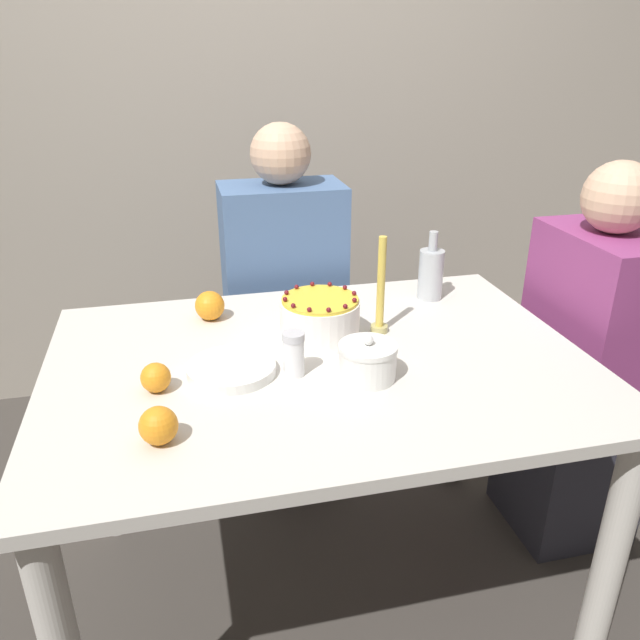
{
  "coord_description": "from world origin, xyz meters",
  "views": [
    {
      "loc": [
        -0.31,
        -1.3,
        1.47
      ],
      "look_at": [
        0.03,
        0.11,
        0.82
      ],
      "focal_mm": 35.0,
      "sensor_mm": 36.0,
      "label": 1
    }
  ],
  "objects_px": {
    "person_woman_floral": "(582,385)",
    "sugar_bowl": "(368,361)",
    "cake": "(320,319)",
    "person_man_blue_shirt": "(285,329)",
    "sugar_shaker": "(294,354)",
    "bottle": "(431,273)",
    "candle": "(381,295)"
  },
  "relations": [
    {
      "from": "sugar_shaker",
      "to": "candle",
      "type": "relative_size",
      "value": 0.41
    },
    {
      "from": "person_woman_floral",
      "to": "sugar_bowl",
      "type": "bearing_deg",
      "value": 106.83
    },
    {
      "from": "sugar_bowl",
      "to": "bottle",
      "type": "relative_size",
      "value": 0.65
    },
    {
      "from": "cake",
      "to": "sugar_bowl",
      "type": "height_order",
      "value": "cake"
    },
    {
      "from": "person_woman_floral",
      "to": "sugar_shaker",
      "type": "bearing_deg",
      "value": 100.86
    },
    {
      "from": "cake",
      "to": "candle",
      "type": "distance_m",
      "value": 0.17
    },
    {
      "from": "bottle",
      "to": "person_man_blue_shirt",
      "type": "relative_size",
      "value": 0.16
    },
    {
      "from": "cake",
      "to": "candle",
      "type": "relative_size",
      "value": 0.78
    },
    {
      "from": "cake",
      "to": "person_man_blue_shirt",
      "type": "bearing_deg",
      "value": 89.64
    },
    {
      "from": "sugar_bowl",
      "to": "sugar_shaker",
      "type": "height_order",
      "value": "sugar_bowl"
    },
    {
      "from": "candle",
      "to": "sugar_shaker",
      "type": "bearing_deg",
      "value": -146.34
    },
    {
      "from": "sugar_shaker",
      "to": "person_man_blue_shirt",
      "type": "xyz_separation_m",
      "value": [
        0.11,
        0.73,
        -0.28
      ]
    },
    {
      "from": "bottle",
      "to": "person_man_blue_shirt",
      "type": "bearing_deg",
      "value": 136.7
    },
    {
      "from": "cake",
      "to": "person_woman_floral",
      "type": "height_order",
      "value": "person_woman_floral"
    },
    {
      "from": "sugar_bowl",
      "to": "person_woman_floral",
      "type": "height_order",
      "value": "person_woman_floral"
    },
    {
      "from": "candle",
      "to": "person_man_blue_shirt",
      "type": "height_order",
      "value": "person_man_blue_shirt"
    },
    {
      "from": "sugar_shaker",
      "to": "person_man_blue_shirt",
      "type": "bearing_deg",
      "value": 81.67
    },
    {
      "from": "sugar_bowl",
      "to": "person_woman_floral",
      "type": "relative_size",
      "value": 0.11
    },
    {
      "from": "person_woman_floral",
      "to": "bottle",
      "type": "bearing_deg",
      "value": 66.52
    },
    {
      "from": "sugar_bowl",
      "to": "person_man_blue_shirt",
      "type": "xyz_separation_m",
      "value": [
        -0.05,
        0.78,
        -0.27
      ]
    },
    {
      "from": "person_man_blue_shirt",
      "to": "person_woman_floral",
      "type": "xyz_separation_m",
      "value": [
        0.82,
        -0.55,
        -0.03
      ]
    },
    {
      "from": "cake",
      "to": "person_man_blue_shirt",
      "type": "relative_size",
      "value": 0.16
    },
    {
      "from": "sugar_shaker",
      "to": "person_woman_floral",
      "type": "distance_m",
      "value": 0.99
    },
    {
      "from": "sugar_shaker",
      "to": "person_man_blue_shirt",
      "type": "distance_m",
      "value": 0.78
    },
    {
      "from": "sugar_bowl",
      "to": "person_woman_floral",
      "type": "bearing_deg",
      "value": 16.83
    },
    {
      "from": "sugar_bowl",
      "to": "person_man_blue_shirt",
      "type": "bearing_deg",
      "value": 93.94
    },
    {
      "from": "sugar_shaker",
      "to": "bottle",
      "type": "height_order",
      "value": "bottle"
    },
    {
      "from": "cake",
      "to": "bottle",
      "type": "relative_size",
      "value": 0.99
    },
    {
      "from": "bottle",
      "to": "person_woman_floral",
      "type": "height_order",
      "value": "person_woman_floral"
    },
    {
      "from": "cake",
      "to": "person_man_blue_shirt",
      "type": "height_order",
      "value": "person_man_blue_shirt"
    },
    {
      "from": "person_man_blue_shirt",
      "to": "person_woman_floral",
      "type": "distance_m",
      "value": 0.99
    },
    {
      "from": "cake",
      "to": "candle",
      "type": "xyz_separation_m",
      "value": [
        0.16,
        0.0,
        0.05
      ]
    }
  ]
}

